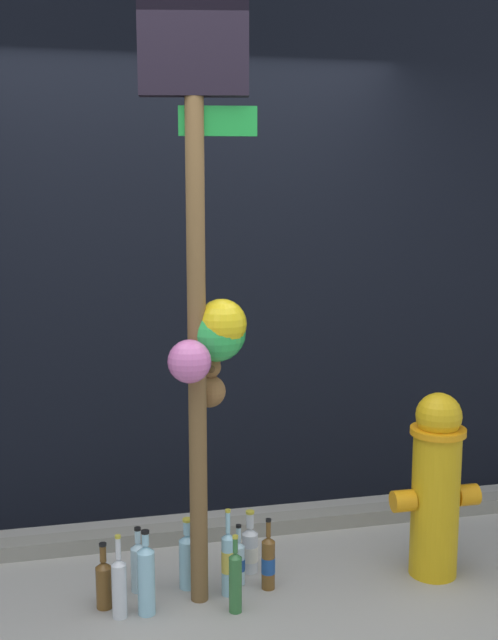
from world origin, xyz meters
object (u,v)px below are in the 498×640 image
bottle_8 (268,562)px  fire_hydrant (436,484)px  bottle_9 (138,565)px  bottle_0 (119,586)px  bottle_4 (104,582)px  bottle_5 (235,581)px  bottle_7 (146,578)px  bottle_6 (228,562)px  bottle_2 (250,549)px  bottle_1 (239,562)px  memorial_post (205,282)px  bottle_3 (188,559)px

bottle_8 → fire_hydrant: bearing=-2.8°
fire_hydrant → bottle_9: bearing=173.8°
bottle_0 → bottle_4: bearing=122.8°
bottle_5 → bottle_4: bearing=163.6°
bottle_8 → bottle_7: bearing=-170.5°
bottle_6 → bottle_9: bottle_6 is taller
bottle_7 → bottle_9: 0.21m
bottle_2 → bottle_4: bearing=-165.6°
bottle_0 → bottle_9: 0.23m
fire_hydrant → bottle_9: size_ratio=2.90×
bottle_4 → bottle_5: (0.55, -0.16, 0.03)m
bottle_8 → bottle_1: bearing=149.4°
fire_hydrant → bottle_9: (-1.38, 0.15, -0.32)m
memorial_post → bottle_8: 1.33m
bottle_1 → bottle_4: bottle_4 is taller
bottle_1 → memorial_post: bearing=-151.1°
bottle_1 → fire_hydrant: bearing=-6.9°
bottle_3 → bottle_7: 0.28m
bottle_1 → bottle_7: bearing=-159.3°
bottle_2 → bottle_7: 0.59m
bottle_3 → bottle_4: bearing=-166.4°
fire_hydrant → bottle_7: (-1.36, -0.05, -0.28)m
bottle_5 → bottle_3: bearing=123.5°
bottle_0 → bottle_9: bottle_0 is taller
bottle_7 → bottle_8: size_ratio=1.13×
bottle_2 → bottle_9: bearing=-173.0°
bottle_3 → bottle_9: bearing=175.0°
bottle_2 → bottle_8: (0.04, -0.18, 0.01)m
bottle_1 → bottle_8: bearing=-30.6°
memorial_post → bottle_2: 1.35m
memorial_post → bottle_4: bearing=178.3°
memorial_post → bottle_6: size_ratio=6.26×
bottle_2 → bottle_5: bottle_5 is taller
bottle_2 → bottle_7: bottle_7 is taller
bottle_0 → bottle_9: bearing=64.4°
bottle_7 → bottle_8: (0.56, 0.09, -0.04)m
fire_hydrant → bottle_2: 0.93m
bottle_8 → bottle_9: bottle_8 is taller
memorial_post → bottle_4: size_ratio=8.48×
bottle_1 → bottle_8: (0.12, -0.07, 0.02)m
bottle_4 → bottle_5: size_ratio=0.85×
bottle_1 → bottle_3: bearing=175.4°
bottle_0 → bottle_6: size_ratio=0.92×
bottle_2 → bottle_0: bearing=-156.8°
memorial_post → bottle_6: memorial_post is taller
memorial_post → bottle_5: bearing=-58.0°
bottle_2 → bottle_9: same height
bottle_0 → bottle_3: size_ratio=1.11×
bottle_0 → bottle_9: size_ratio=1.22×
bottle_8 → bottle_6: bearing=-176.0°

